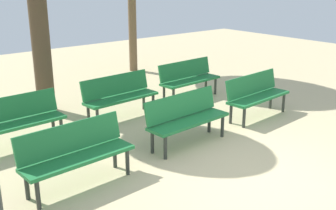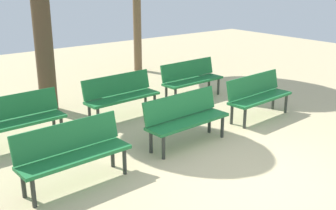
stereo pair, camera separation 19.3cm
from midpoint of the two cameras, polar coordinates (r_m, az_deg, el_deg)
ground_plane at (r=6.31m, az=11.84°, el=-9.44°), size 24.00×24.00×0.00m
bench_r0_c0 at (r=5.87m, az=-13.58°, el=-6.27°), size 1.62×0.56×0.87m
bench_r0_c1 at (r=7.08m, az=1.75°, el=-1.55°), size 1.62×0.57×0.87m
bench_r0_c2 at (r=8.60m, az=11.48°, el=1.62°), size 1.63×0.59×0.87m
bench_r1_c0 at (r=7.44m, az=-21.04°, el=-1.80°), size 1.62×0.54×0.87m
bench_r1_c1 at (r=8.45m, az=-7.40°, el=1.53°), size 1.62×0.57×0.87m
bench_r1_c2 at (r=9.76m, az=2.29°, el=3.88°), size 1.62×0.55×0.87m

